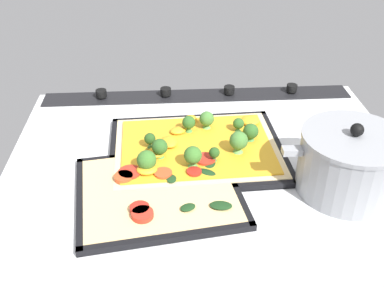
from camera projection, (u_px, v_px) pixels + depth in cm
name	position (u px, v px, depth cm)	size (l,w,h in cm)	color
ground_plane	(208.00, 166.00, 95.43)	(83.51, 65.95, 3.00)	silver
stove_control_panel	(198.00, 95.00, 118.97)	(80.17, 7.00, 2.60)	black
baking_tray_front	(197.00, 151.00, 96.93)	(37.86, 29.92, 1.30)	black
broccoli_pizza	(196.00, 146.00, 95.83)	(35.36, 27.43, 6.14)	beige
baking_tray_back	(158.00, 193.00, 85.08)	(33.42, 30.16, 1.30)	black
veggie_pizza_back	(159.00, 189.00, 84.90)	(30.71, 27.44, 1.90)	#E0BA7C
cooking_pot	(349.00, 163.00, 83.54)	(25.87, 19.04, 14.34)	gray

